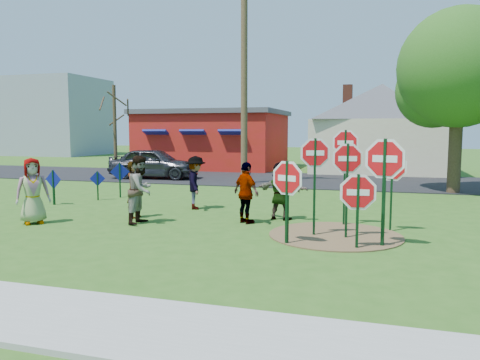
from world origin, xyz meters
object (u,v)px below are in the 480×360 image
object	(u,v)px
stop_sign_b	(345,153)
person_a	(33,191)
stop_sign_d	(392,173)
stop_sign_a	(287,184)
person_b	(135,190)
stop_sign_c	(347,169)
leafy_tree	(462,74)
utility_pole	(244,72)
suv	(154,163)

from	to	relation	value
stop_sign_b	person_a	size ratio (longest dim) A/B	1.49
stop_sign_b	stop_sign_d	bearing A→B (deg)	-19.01
stop_sign_a	person_b	size ratio (longest dim) A/B	1.22
person_b	stop_sign_c	bearing A→B (deg)	-96.55
person_a	leafy_tree	world-z (taller)	leafy_tree
stop_sign_b	utility_pole	xyz separation A→B (m)	(-5.32, 8.74, 3.33)
stop_sign_d	person_a	world-z (taller)	stop_sign_d
stop_sign_c	leafy_tree	xyz separation A→B (m)	(3.73, 9.46, 3.10)
utility_pole	person_a	bearing A→B (deg)	-104.46
suv	leafy_tree	size ratio (longest dim) A/B	0.63
stop_sign_d	suv	bearing A→B (deg)	143.12
stop_sign_a	person_a	bearing A→B (deg)	-160.48
stop_sign_a	suv	distance (m)	15.35
utility_pole	stop_sign_b	bearing A→B (deg)	-58.67
stop_sign_c	leafy_tree	bearing A→B (deg)	58.17
stop_sign_c	suv	distance (m)	15.44
stop_sign_d	person_b	size ratio (longest dim) A/B	1.28
stop_sign_a	stop_sign_d	bearing A→B (deg)	65.17
stop_sign_c	leafy_tree	distance (m)	10.63
stop_sign_c	person_a	bearing A→B (deg)	174.08
person_a	utility_pole	distance (m)	12.11
stop_sign_b	stop_sign_c	distance (m)	1.59
stop_sign_d	person_a	xyz separation A→B (m)	(-9.33, -1.79, -0.59)
person_a	leafy_tree	distance (m)	16.18
stop_sign_a	stop_sign_d	size ratio (longest dim) A/B	0.95
utility_pole	suv	bearing A→B (deg)	170.86
stop_sign_b	suv	xyz separation A→B (m)	(-10.51, 9.58, -1.12)
stop_sign_d	stop_sign_c	bearing A→B (deg)	-127.95
person_a	suv	distance (m)	12.00
stop_sign_b	utility_pole	world-z (taller)	utility_pole
stop_sign_b	person_b	size ratio (longest dim) A/B	1.62
leafy_tree	stop_sign_a	bearing A→B (deg)	-115.46
person_a	suv	bearing A→B (deg)	54.35
leafy_tree	stop_sign_b	bearing A→B (deg)	-116.21
stop_sign_a	suv	world-z (taller)	stop_sign_a
stop_sign_b	suv	world-z (taller)	stop_sign_b
person_b	suv	world-z (taller)	person_b
stop_sign_a	stop_sign_d	distance (m)	3.08
person_a	utility_pole	xyz separation A→B (m)	(2.82, 10.93, 4.38)
person_a	stop_sign_d	bearing A→B (deg)	-36.18
stop_sign_a	stop_sign_b	world-z (taller)	stop_sign_b
suv	stop_sign_c	bearing A→B (deg)	-139.93
stop_sign_b	person_a	xyz separation A→B (m)	(-8.14, -2.19, -1.06)
stop_sign_b	person_a	world-z (taller)	stop_sign_b
leafy_tree	suv	bearing A→B (deg)	173.39
stop_sign_c	utility_pole	distance (m)	12.22
stop_sign_b	leafy_tree	bearing A→B (deg)	63.30
person_b	suv	bearing A→B (deg)	26.68
stop_sign_c	suv	xyz separation A→B (m)	(-10.68, 11.13, -0.82)
stop_sign_d	utility_pole	world-z (taller)	utility_pole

